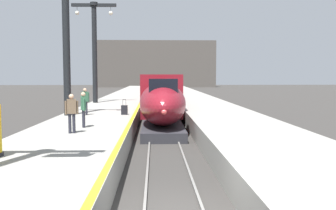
{
  "coord_description": "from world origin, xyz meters",
  "views": [
    {
      "loc": [
        -0.48,
        -9.04,
        3.53
      ],
      "look_at": [
        0.31,
        12.45,
        1.8
      ],
      "focal_mm": 39.32,
      "sensor_mm": 36.0,
      "label": 1
    }
  ],
  "objects_px": {
    "station_column_far": "(94,43)",
    "passenger_far_waiting": "(83,107)",
    "highspeed_train_main": "(158,86)",
    "passenger_near_edge": "(85,99)",
    "passenger_mid_platform": "(72,110)",
    "station_column_mid": "(66,30)",
    "rolling_suitcase": "(124,110)"
  },
  "relations": [
    {
      "from": "station_column_far",
      "to": "passenger_far_waiting",
      "type": "height_order",
      "value": "station_column_far"
    },
    {
      "from": "highspeed_train_main",
      "to": "passenger_near_edge",
      "type": "relative_size",
      "value": 44.98
    },
    {
      "from": "passenger_mid_platform",
      "to": "passenger_far_waiting",
      "type": "relative_size",
      "value": 1.0
    },
    {
      "from": "station_column_mid",
      "to": "passenger_mid_platform",
      "type": "xyz_separation_m",
      "value": [
        1.87,
        -7.24,
        -4.27
      ]
    },
    {
      "from": "highspeed_train_main",
      "to": "passenger_near_edge",
      "type": "bearing_deg",
      "value": -98.42
    },
    {
      "from": "passenger_mid_platform",
      "to": "passenger_far_waiting",
      "type": "bearing_deg",
      "value": 84.85
    },
    {
      "from": "passenger_near_edge",
      "to": "passenger_mid_platform",
      "type": "relative_size",
      "value": 1.0
    },
    {
      "from": "station_column_far",
      "to": "passenger_near_edge",
      "type": "xyz_separation_m",
      "value": [
        1.07,
        -10.68,
        -4.45
      ]
    },
    {
      "from": "passenger_near_edge",
      "to": "passenger_mid_platform",
      "type": "distance_m",
      "value": 7.34
    },
    {
      "from": "passenger_mid_platform",
      "to": "passenger_far_waiting",
      "type": "height_order",
      "value": "same"
    },
    {
      "from": "highspeed_train_main",
      "to": "station_column_mid",
      "type": "height_order",
      "value": "station_column_mid"
    },
    {
      "from": "station_column_far",
      "to": "passenger_mid_platform",
      "type": "height_order",
      "value": "station_column_far"
    },
    {
      "from": "rolling_suitcase",
      "to": "passenger_mid_platform",
      "type": "bearing_deg",
      "value": -102.4
    },
    {
      "from": "highspeed_train_main",
      "to": "station_column_far",
      "type": "distance_m",
      "value": 23.15
    },
    {
      "from": "passenger_mid_platform",
      "to": "rolling_suitcase",
      "type": "height_order",
      "value": "passenger_mid_platform"
    },
    {
      "from": "station_column_mid",
      "to": "rolling_suitcase",
      "type": "xyz_separation_m",
      "value": [
        3.5,
        0.21,
        -4.95
      ]
    },
    {
      "from": "passenger_far_waiting",
      "to": "rolling_suitcase",
      "type": "xyz_separation_m",
      "value": [
        1.48,
        5.67,
        -0.69
      ]
    },
    {
      "from": "station_column_far",
      "to": "rolling_suitcase",
      "type": "bearing_deg",
      "value": -71.59
    },
    {
      "from": "passenger_far_waiting",
      "to": "station_column_mid",
      "type": "bearing_deg",
      "value": 110.36
    },
    {
      "from": "station_column_far",
      "to": "passenger_near_edge",
      "type": "relative_size",
      "value": 5.34
    },
    {
      "from": "station_column_mid",
      "to": "passenger_far_waiting",
      "type": "distance_m",
      "value": 7.22
    },
    {
      "from": "highspeed_train_main",
      "to": "passenger_far_waiting",
      "type": "distance_m",
      "value": 38.32
    },
    {
      "from": "station_column_far",
      "to": "rolling_suitcase",
      "type": "xyz_separation_m",
      "value": [
        3.5,
        -10.53,
        -5.14
      ]
    },
    {
      "from": "passenger_near_edge",
      "to": "passenger_mid_platform",
      "type": "xyz_separation_m",
      "value": [
        0.79,
        -7.3,
        0.0
      ]
    },
    {
      "from": "passenger_mid_platform",
      "to": "rolling_suitcase",
      "type": "xyz_separation_m",
      "value": [
        1.64,
        7.45,
        -0.69
      ]
    },
    {
      "from": "station_column_far",
      "to": "passenger_mid_platform",
      "type": "distance_m",
      "value": 18.62
    },
    {
      "from": "station_column_far",
      "to": "passenger_mid_platform",
      "type": "relative_size",
      "value": 5.34
    },
    {
      "from": "station_column_far",
      "to": "passenger_near_edge",
      "type": "bearing_deg",
      "value": -84.26
    },
    {
      "from": "station_column_mid",
      "to": "passenger_mid_platform",
      "type": "height_order",
      "value": "station_column_mid"
    },
    {
      "from": "passenger_near_edge",
      "to": "passenger_far_waiting",
      "type": "height_order",
      "value": "same"
    },
    {
      "from": "highspeed_train_main",
      "to": "passenger_far_waiting",
      "type": "xyz_separation_m",
      "value": [
        -3.87,
        -38.13,
        0.07
      ]
    },
    {
      "from": "highspeed_train_main",
      "to": "rolling_suitcase",
      "type": "xyz_separation_m",
      "value": [
        -2.4,
        -32.46,
        -0.61
      ]
    }
  ]
}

